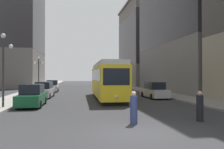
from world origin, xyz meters
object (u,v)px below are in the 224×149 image
Objects in this scene: streetcar at (107,80)px; parked_car_left_near at (52,86)px; lamp_post_left_far at (39,68)px; pedestrian_crossing_far at (200,107)px; lamp_post_left_near at (3,59)px; parked_car_left_mid at (32,96)px; parked_car_left_far at (44,90)px; pedestrian_crossing_near at (134,109)px; transit_bus at (107,79)px; parked_car_right_far at (154,91)px.

streetcar is 2.96× the size of parked_car_left_near.
pedestrian_crossing_far is at bearing -63.15° from lamp_post_left_far.
pedestrian_crossing_far is 0.30× the size of lamp_post_left_near.
parked_car_left_mid is 0.92× the size of parked_car_left_far.
pedestrian_crossing_near is 0.32× the size of lamp_post_left_far.
parked_car_left_near is at bearing 49.79° from pedestrian_crossing_near.
pedestrian_crossing_near is (-3.37, -33.02, -1.15)m from transit_bus.
transit_bus is (2.86, 19.92, -0.15)m from streetcar.
lamp_post_left_far is (-8.89, 11.01, 1.53)m from streetcar.
parked_car_left_near is at bearing 90.67° from parked_car_left_mid.
transit_bus is 12.51m from parked_car_left_near.
parked_car_left_mid is (-9.85, -25.03, -1.10)m from transit_bus.
lamp_post_left_far is at bearing -14.14° from pedestrian_crossing_far.
parked_car_left_far is 9.28m from lamp_post_left_far.
parked_car_left_near is 0.85× the size of lamp_post_left_far.
parked_car_left_far is at bearing 58.20° from pedestrian_crossing_near.
transit_bus reaches higher than pedestrian_crossing_far.
streetcar is 13.18m from pedestrian_crossing_near.
streetcar is 2.85× the size of parked_car_left_mid.
pedestrian_crossing_far is 27.09m from lamp_post_left_far.
lamp_post_left_near reaches higher than pedestrian_crossing_near.
lamp_post_left_near is at bearing -147.30° from parked_car_left_mid.
lamp_post_left_far is at bearing 105.15° from parked_car_left_far.
parked_car_left_far is 2.95× the size of pedestrian_crossing_near.
lamp_post_left_far is (-0.00, 17.31, -0.19)m from lamp_post_left_near.
lamp_post_left_far is (-8.38, 24.11, 2.83)m from pedestrian_crossing_near.
lamp_post_left_near is (-12.17, 6.73, 3.03)m from pedestrian_crossing_far.
parked_car_left_far is at bearing 162.88° from streetcar.
parked_car_right_far is at bearing -38.49° from lamp_post_left_far.
parked_car_left_near is 2.61× the size of pedestrian_crossing_near.
lamp_post_left_far reaches higher than parked_car_left_near.
pedestrian_crossing_far is (-2.06, -12.72, -0.06)m from parked_car_right_far.
parked_car_right_far is 18.39m from lamp_post_left_far.
lamp_post_left_near is (-1.90, -18.58, 2.97)m from parked_car_left_near.
parked_car_left_mid reaches higher than pedestrian_crossing_far.
streetcar is 14.19m from parked_car_left_near.
pedestrian_crossing_near is (6.48, -15.46, -0.05)m from parked_car_left_far.
parked_car_left_near and parked_car_right_far have the same top height.
parked_car_left_near is (-6.99, 12.28, -1.26)m from streetcar.
parked_car_left_far is 0.90× the size of lamp_post_left_near.
parked_car_left_near is 9.92m from parked_car_left_far.
parked_car_right_far is at bearing 10.90° from pedestrian_crossing_near.
parked_car_right_far is at bearing -50.19° from pedestrian_crossing_far.
parked_car_right_far reaches higher than pedestrian_crossing_near.
lamp_post_left_far is (-1.90, 16.12, 2.78)m from parked_car_left_mid.
lamp_post_left_far is at bearing 130.46° from streetcar.
pedestrian_crossing_far is 14.23m from lamp_post_left_near.
lamp_post_left_far is (-1.90, -1.27, 2.78)m from parked_car_left_near.
parked_car_right_far is at bearing -46.32° from parked_car_left_near.
transit_bus reaches higher than parked_car_right_far.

